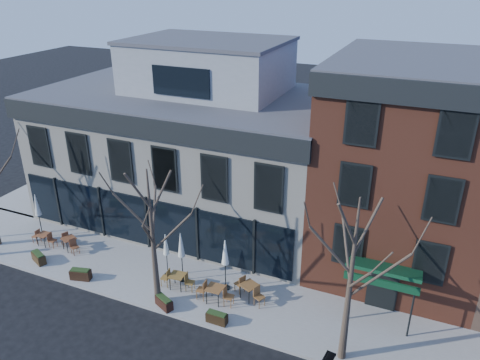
% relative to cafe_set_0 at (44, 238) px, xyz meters
% --- Properties ---
extents(ground, '(120.00, 120.00, 0.00)m').
position_rel_cafe_set_0_xyz_m(ground, '(5.90, 2.16, -0.60)').
color(ground, black).
rests_on(ground, ground).
extents(sidewalk_front, '(33.50, 4.70, 0.15)m').
position_rel_cafe_set_0_xyz_m(sidewalk_front, '(9.15, 0.01, -0.53)').
color(sidewalk_front, gray).
rests_on(sidewalk_front, ground).
extents(sidewalk_side, '(4.50, 12.00, 0.15)m').
position_rel_cafe_set_0_xyz_m(sidewalk_side, '(-5.35, 8.16, -0.53)').
color(sidewalk_side, gray).
rests_on(sidewalk_side, ground).
extents(corner_building, '(18.39, 10.39, 11.10)m').
position_rel_cafe_set_0_xyz_m(corner_building, '(5.98, 7.23, 4.12)').
color(corner_building, silver).
rests_on(corner_building, ground).
extents(red_brick_building, '(8.20, 11.78, 11.18)m').
position_rel_cafe_set_0_xyz_m(red_brick_building, '(18.90, 7.14, 5.03)').
color(red_brick_building, brown).
rests_on(red_brick_building, ground).
extents(tree_mid, '(3.50, 3.55, 7.04)m').
position_rel_cafe_set_0_xyz_m(tree_mid, '(8.92, -1.74, 3.19)').
color(tree_mid, '#382B21').
rests_on(tree_mid, sidewalk_front).
extents(tree_right, '(3.72, 3.77, 7.48)m').
position_rel_cafe_set_0_xyz_m(tree_right, '(17.92, -1.74, 3.42)').
color(tree_right, '#382B21').
rests_on(tree_right, sidewalk_front).
extents(cafe_set_0, '(1.67, 0.67, 0.88)m').
position_rel_cafe_set_0_xyz_m(cafe_set_0, '(0.00, 0.00, 0.00)').
color(cafe_set_0, brown).
rests_on(cafe_set_0, sidewalk_front).
extents(cafe_set_1, '(1.76, 1.07, 0.92)m').
position_rel_cafe_set_0_xyz_m(cafe_set_1, '(1.70, 0.20, 0.02)').
color(cafe_set_1, brown).
rests_on(cafe_set_1, sidewalk_front).
extents(cafe_set_3, '(1.86, 0.80, 0.96)m').
position_rel_cafe_set_0_xyz_m(cafe_set_3, '(9.24, -0.43, 0.04)').
color(cafe_set_3, brown).
rests_on(cafe_set_3, sidewalk_front).
extents(cafe_set_4, '(1.96, 0.81, 1.03)m').
position_rel_cafe_set_0_xyz_m(cafe_set_4, '(11.47, -0.66, 0.07)').
color(cafe_set_4, brown).
rests_on(cafe_set_4, sidewalk_front).
extents(cafe_set_5, '(1.92, 1.23, 1.00)m').
position_rel_cafe_set_0_xyz_m(cafe_set_5, '(12.91, 0.24, 0.06)').
color(cafe_set_5, brown).
rests_on(cafe_set_5, sidewalk_front).
extents(umbrella_0, '(0.45, 0.45, 2.84)m').
position_rel_cafe_set_0_xyz_m(umbrella_0, '(-0.81, 0.63, 1.55)').
color(umbrella_0, black).
rests_on(umbrella_0, sidewalk_front).
extents(umbrella_2, '(0.40, 0.40, 2.51)m').
position_rel_cafe_set_0_xyz_m(umbrella_2, '(8.21, 0.30, 1.32)').
color(umbrella_2, black).
rests_on(umbrella_2, sidewalk_front).
extents(umbrella_3, '(0.45, 0.45, 2.80)m').
position_rel_cafe_set_0_xyz_m(umbrella_3, '(9.15, 0.25, 1.52)').
color(umbrella_3, black).
rests_on(umbrella_3, sidewalk_front).
extents(umbrella_4, '(0.46, 0.46, 2.84)m').
position_rel_cafe_set_0_xyz_m(umbrella_4, '(11.50, 0.50, 1.55)').
color(umbrella_4, black).
rests_on(umbrella_4, sidewalk_front).
extents(planter_0, '(1.13, 0.80, 0.59)m').
position_rel_cafe_set_0_xyz_m(planter_0, '(1.02, -1.49, -0.16)').
color(planter_0, '#302110').
rests_on(planter_0, sidewalk_front).
extents(planter_1, '(1.14, 0.68, 0.60)m').
position_rel_cafe_set_0_xyz_m(planter_1, '(4.22, -1.81, -0.16)').
color(planter_1, black).
rests_on(planter_1, sidewalk_front).
extents(planter_2, '(1.07, 0.78, 0.56)m').
position_rel_cafe_set_0_xyz_m(planter_2, '(9.40, -1.99, -0.18)').
color(planter_2, black).
rests_on(planter_2, sidewalk_front).
extents(planter_3, '(0.99, 0.40, 0.55)m').
position_rel_cafe_set_0_xyz_m(planter_3, '(12.20, -1.94, -0.18)').
color(planter_3, black).
rests_on(planter_3, sidewalk_front).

